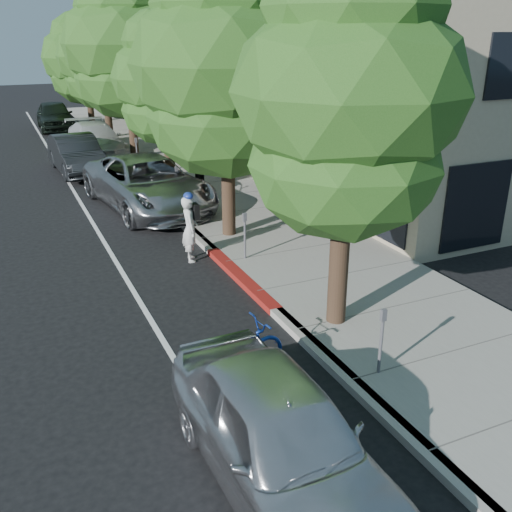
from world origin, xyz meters
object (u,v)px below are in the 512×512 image
street_tree_1 (226,67)px  street_tree_4 (103,57)px  dark_sedan (77,154)px  street_tree_0 (349,98)px  street_tree_3 (126,46)px  pedestrian (195,166)px  dark_suv_far (55,116)px  silver_suv (148,184)px  white_pickup (96,140)px  street_tree_5 (85,58)px  bicycle (234,353)px  street_tree_2 (165,80)px  cyclist (190,229)px  near_car_a (280,435)px

street_tree_1 → street_tree_4: (0.00, 18.00, -0.50)m
dark_sedan → street_tree_0: bearing=-83.7°
street_tree_3 → pedestrian: (0.80, -6.63, -4.12)m
street_tree_1 → dark_suv_far: (-2.38, 22.81, -4.05)m
silver_suv → white_pickup: 9.56m
street_tree_5 → street_tree_1: bearing=-90.0°
street_tree_3 → bicycle: bearing=-98.1°
silver_suv → pedestrian: size_ratio=3.70×
street_tree_4 → street_tree_3: bearing=-90.0°
street_tree_2 → street_tree_5: street_tree_5 is taller
street_tree_4 → street_tree_0: bearing=-90.0°
street_tree_1 → street_tree_2: 6.05m
street_tree_2 → cyclist: bearing=-102.6°
street_tree_3 → dark_sedan: size_ratio=1.74×
bicycle → silver_suv: (1.30, 10.92, 0.36)m
bicycle → white_pickup: 20.52m
street_tree_3 → bicycle: 19.66m
near_car_a → pedestrian: size_ratio=2.71×
street_tree_0 → street_tree_3: street_tree_3 is taller
cyclist → street_tree_2: bearing=-1.7°
street_tree_5 → dark_suv_far: street_tree_5 is taller
street_tree_2 → white_pickup: 8.40m
street_tree_1 → dark_sedan: size_ratio=1.65×
street_tree_3 → street_tree_4: (0.00, 6.00, -0.73)m
street_tree_2 → dark_suv_far: street_tree_2 is taller
dark_suv_far → near_car_a: (-0.72, -32.31, -0.05)m
dark_suv_far → pedestrian: pedestrian is taller
street_tree_1 → street_tree_5: 24.01m
street_tree_1 → dark_suv_far: street_tree_1 is taller
street_tree_1 → dark_suv_far: 23.29m
street_tree_4 → bicycle: (-2.70, -24.92, -3.87)m
street_tree_0 → pedestrian: 11.98m
street_tree_4 → dark_sedan: (-2.86, -7.50, -3.60)m
cyclist → pedestrian: 6.98m
street_tree_0 → cyclist: bearing=108.4°
street_tree_0 → white_pickup: (-1.52, 19.56, -3.91)m
street_tree_5 → dark_sedan: street_tree_5 is taller
street_tree_0 → white_pickup: size_ratio=1.37×
street_tree_2 → street_tree_4: size_ratio=0.91×
street_tree_0 → street_tree_4: street_tree_0 is taller
cyclist → silver_suv: size_ratio=0.28×
bicycle → street_tree_0: bearing=-78.8°
street_tree_5 → street_tree_3: bearing=-90.0°
near_car_a → street_tree_4: bearing=82.4°
street_tree_1 → street_tree_0: bearing=-90.0°
street_tree_0 → cyclist: street_tree_0 is taller
street_tree_4 → cyclist: bearing=-94.8°
dark_suv_far → street_tree_5: bearing=27.7°
street_tree_4 → pedestrian: street_tree_4 is taller
near_car_a → street_tree_3: bearing=80.6°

